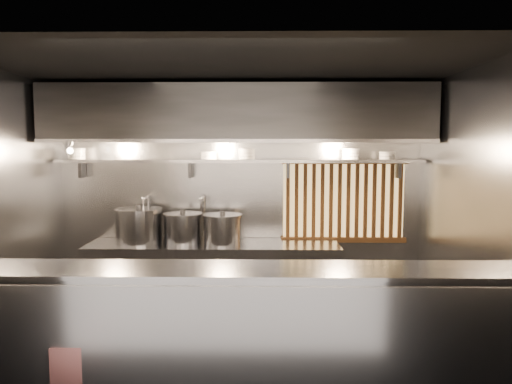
{
  "coord_description": "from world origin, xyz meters",
  "views": [
    {
      "loc": [
        0.31,
        -4.74,
        2.09
      ],
      "look_at": [
        0.22,
        0.55,
        1.58
      ],
      "focal_mm": 35.0,
      "sensor_mm": 36.0,
      "label": 1
    }
  ],
  "objects_px": {
    "stock_pot_left": "(139,226)",
    "stock_pot_right": "(183,228)",
    "stock_pot_mid": "(223,229)",
    "heat_lamp": "(68,146)",
    "pendant_bulb": "(230,154)"
  },
  "relations": [
    {
      "from": "stock_pot_mid",
      "to": "stock_pot_right",
      "type": "xyz_separation_m",
      "value": [
        -0.48,
        0.06,
        0.0
      ]
    },
    {
      "from": "stock_pot_mid",
      "to": "pendant_bulb",
      "type": "bearing_deg",
      "value": 53.57
    },
    {
      "from": "stock_pot_left",
      "to": "stock_pot_mid",
      "type": "bearing_deg",
      "value": -2.76
    },
    {
      "from": "stock_pot_left",
      "to": "stock_pot_right",
      "type": "xyz_separation_m",
      "value": [
        0.53,
        0.01,
        -0.03
      ]
    },
    {
      "from": "heat_lamp",
      "to": "stock_pot_right",
      "type": "relative_size",
      "value": 0.65
    },
    {
      "from": "heat_lamp",
      "to": "stock_pot_mid",
      "type": "relative_size",
      "value": 0.57
    },
    {
      "from": "stock_pot_left",
      "to": "stock_pot_mid",
      "type": "xyz_separation_m",
      "value": [
        1.01,
        -0.05,
        -0.03
      ]
    },
    {
      "from": "heat_lamp",
      "to": "stock_pot_left",
      "type": "height_order",
      "value": "heat_lamp"
    },
    {
      "from": "stock_pot_right",
      "to": "heat_lamp",
      "type": "bearing_deg",
      "value": -166.42
    },
    {
      "from": "stock_pot_left",
      "to": "stock_pot_right",
      "type": "height_order",
      "value": "stock_pot_left"
    },
    {
      "from": "stock_pot_mid",
      "to": "stock_pot_right",
      "type": "relative_size",
      "value": 1.14
    },
    {
      "from": "heat_lamp",
      "to": "stock_pot_mid",
      "type": "bearing_deg",
      "value": 7.84
    },
    {
      "from": "pendant_bulb",
      "to": "stock_pot_mid",
      "type": "bearing_deg",
      "value": -126.43
    },
    {
      "from": "stock_pot_left",
      "to": "stock_pot_mid",
      "type": "distance_m",
      "value": 1.01
    },
    {
      "from": "stock_pot_mid",
      "to": "stock_pot_right",
      "type": "bearing_deg",
      "value": 172.68
    }
  ]
}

